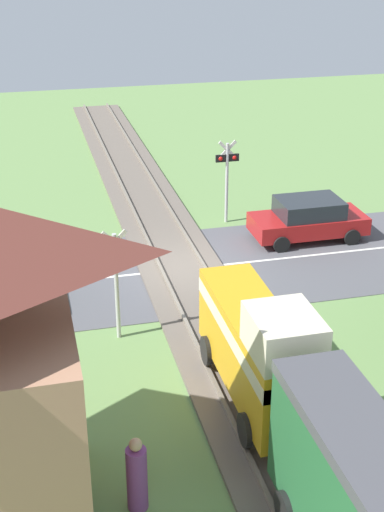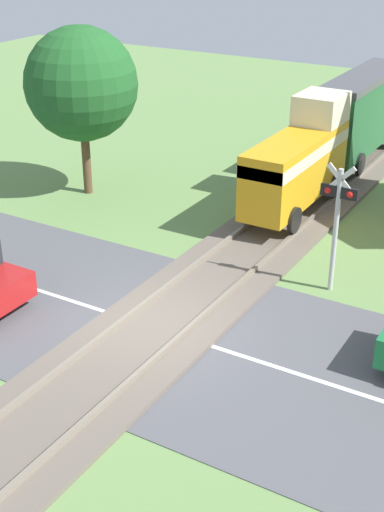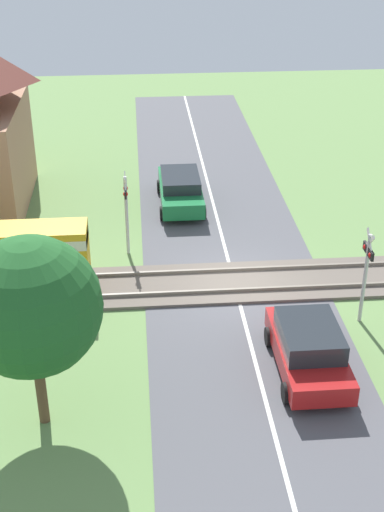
{
  "view_description": "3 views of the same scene",
  "coord_description": "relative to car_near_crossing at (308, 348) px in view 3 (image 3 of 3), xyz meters",
  "views": [
    {
      "loc": [
        4.77,
        20.89,
        10.5
      ],
      "look_at": [
        0.0,
        1.51,
        1.2
      ],
      "focal_mm": 50.0,
      "sensor_mm": 36.0,
      "label": 1
    },
    {
      "loc": [
        7.59,
        -11.34,
        8.53
      ],
      "look_at": [
        0.0,
        1.51,
        1.2
      ],
      "focal_mm": 50.0,
      "sensor_mm": 36.0,
      "label": 2
    },
    {
      "loc": [
        -21.57,
        3.31,
        12.92
      ],
      "look_at": [
        0.0,
        1.51,
        1.2
      ],
      "focal_mm": 50.0,
      "sensor_mm": 36.0,
      "label": 3
    }
  ],
  "objects": [
    {
      "name": "track_bed",
      "position": [
        5.09,
        1.44,
        -0.73
      ],
      "size": [
        2.8,
        48.0,
        0.24
      ],
      "color": "#665B51",
      "rests_on": "ground_plane"
    },
    {
      "name": "crossing_signal_west_approach",
      "position": [
        2.43,
        -2.3,
        1.28
      ],
      "size": [
        0.9,
        0.18,
        3.25
      ],
      "color": "#B7B7B7",
      "rests_on": "ground_plane"
    },
    {
      "name": "car_near_crossing",
      "position": [
        0.0,
        0.0,
        0.0
      ],
      "size": [
        4.14,
        1.98,
        1.54
      ],
      "color": "#A81919",
      "rests_on": "ground_plane"
    },
    {
      "name": "road_surface",
      "position": [
        5.09,
        1.44,
        -0.79
      ],
      "size": [
        48.0,
        6.4,
        0.02
      ],
      "color": "#515156",
      "rests_on": "ground_plane"
    },
    {
      "name": "ground_plane",
      "position": [
        5.09,
        1.44,
        -0.8
      ],
      "size": [
        60.0,
        60.0,
        0.0
      ],
      "primitive_type": "plane",
      "color": "#66894C"
    },
    {
      "name": "car_far_side",
      "position": [
        12.04,
        2.88,
        -0.03
      ],
      "size": [
        4.48,
        1.93,
        1.44
      ],
      "color": "#197038",
      "rests_on": "ground_plane"
    },
    {
      "name": "tree_roadside_hedge",
      "position": [
        -1.56,
        7.45,
        2.78
      ],
      "size": [
        3.55,
        3.55,
        5.37
      ],
      "color": "brown",
      "rests_on": "ground_plane"
    },
    {
      "name": "crossing_signal_east_approach",
      "position": [
        7.74,
        5.18,
        1.28
      ],
      "size": [
        0.9,
        0.18,
        3.25
      ],
      "color": "#B7B7B7",
      "rests_on": "ground_plane"
    }
  ]
}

